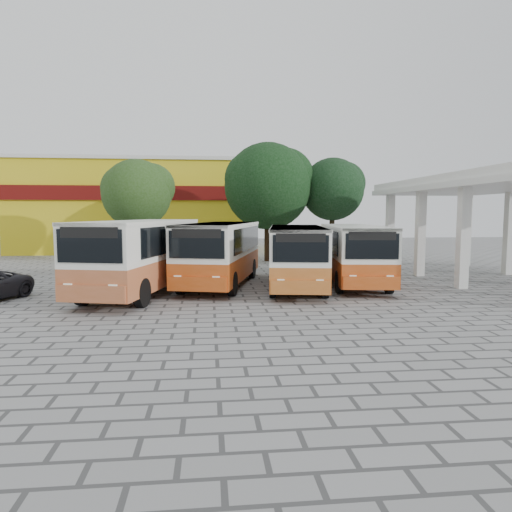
{
  "coord_description": "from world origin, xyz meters",
  "views": [
    {
      "loc": [
        -3.91,
        -18.26,
        3.51
      ],
      "look_at": [
        -1.72,
        3.01,
        1.5
      ],
      "focal_mm": 32.0,
      "sensor_mm": 36.0,
      "label": 1
    }
  ],
  "objects": [
    {
      "name": "shophouse_block",
      "position": [
        -11.0,
        25.99,
        4.16
      ],
      "size": [
        20.4,
        10.4,
        8.3
      ],
      "color": "gold",
      "rests_on": "ground"
    },
    {
      "name": "bus_centre_right",
      "position": [
        0.17,
        2.7,
        1.67
      ],
      "size": [
        3.63,
        8.29,
        2.88
      ],
      "rotation": [
        0.0,
        0.0,
        -0.16
      ],
      "color": "#B85F20",
      "rests_on": "ground"
    },
    {
      "name": "tree_right",
      "position": [
        5.33,
        15.26,
        5.43
      ],
      "size": [
        4.88,
        4.65,
        7.61
      ],
      "color": "#302616",
      "rests_on": "ground"
    },
    {
      "name": "bus_far_left",
      "position": [
        -6.89,
        1.97,
        1.84
      ],
      "size": [
        4.78,
        9.33,
        3.19
      ],
      "rotation": [
        0.0,
        0.0,
        -0.25
      ],
      "color": "#AE5A31",
      "rests_on": "ground"
    },
    {
      "name": "tree_left",
      "position": [
        -8.76,
        13.82,
        4.99
      ],
      "size": [
        4.94,
        4.7,
        7.19
      ],
      "color": "#362915",
      "rests_on": "ground"
    },
    {
      "name": "bus_centre_left",
      "position": [
        -3.38,
        3.81,
        1.76
      ],
      "size": [
        4.54,
        8.87,
        3.03
      ],
      "rotation": [
        0.0,
        0.0,
        -0.25
      ],
      "color": "#B84510",
      "rests_on": "ground"
    },
    {
      "name": "terminal_shelter",
      "position": [
        10.5,
        4.0,
        4.91
      ],
      "size": [
        6.8,
        15.8,
        5.4
      ],
      "color": "silver",
      "rests_on": "ground"
    },
    {
      "name": "ground",
      "position": [
        0.0,
        0.0,
        0.0
      ],
      "size": [
        90.0,
        90.0,
        0.0
      ],
      "primitive_type": "plane",
      "color": "gray",
      "rests_on": "ground"
    },
    {
      "name": "bus_far_right",
      "position": [
        3.2,
        3.49,
        1.68
      ],
      "size": [
        3.54,
        8.32,
        2.9
      ],
      "rotation": [
        0.0,
        0.0,
        -0.14
      ],
      "color": "#B84613",
      "rests_on": "ground"
    },
    {
      "name": "tree_middle",
      "position": [
        0.43,
        14.9,
        5.67
      ],
      "size": [
        6.59,
        6.28,
        8.6
      ],
      "color": "black",
      "rests_on": "ground"
    }
  ]
}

